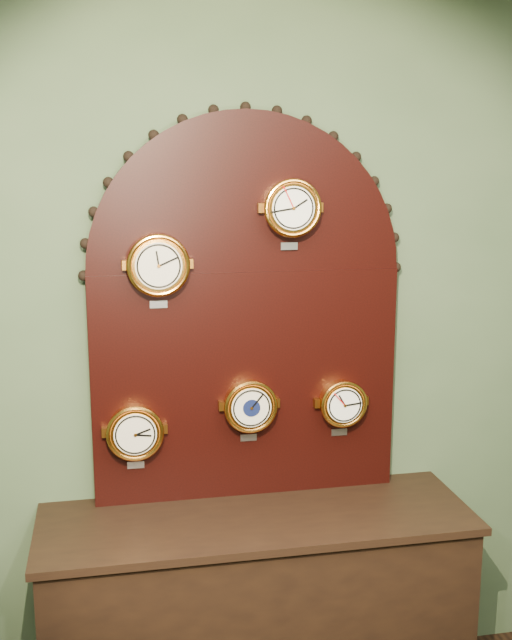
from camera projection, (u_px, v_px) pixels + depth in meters
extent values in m
plane|color=#44593D|center=(244.00, 352.00, 3.03)|extent=(4.00, 0.00, 4.00)
cube|color=black|center=(257.00, 618.00, 2.97)|extent=(1.60, 0.50, 0.80)
cube|color=black|center=(246.00, 385.00, 3.01)|extent=(1.20, 0.06, 0.90)
cylinder|color=black|center=(246.00, 271.00, 2.92)|extent=(1.20, 0.06, 1.20)
cylinder|color=orange|center=(158.00, 265.00, 2.79)|extent=(0.21, 0.08, 0.21)
torus|color=orange|center=(159.00, 266.00, 2.76)|extent=(0.23, 0.02, 0.23)
cylinder|color=beige|center=(159.00, 266.00, 2.75)|extent=(0.17, 0.01, 0.17)
cube|color=#B2B1B9|center=(159.00, 304.00, 2.85)|extent=(0.07, 0.01, 0.03)
cylinder|color=orange|center=(291.00, 208.00, 2.85)|extent=(0.20, 0.08, 0.20)
torus|color=orange|center=(293.00, 208.00, 2.82)|extent=(0.22, 0.02, 0.22)
cylinder|color=white|center=(294.00, 208.00, 2.81)|extent=(0.16, 0.01, 0.16)
cube|color=#B2B1B9|center=(289.00, 246.00, 2.90)|extent=(0.07, 0.01, 0.03)
cylinder|color=orange|center=(135.00, 431.00, 2.90)|extent=(0.20, 0.08, 0.20)
torus|color=orange|center=(135.00, 434.00, 2.87)|extent=(0.22, 0.02, 0.22)
cylinder|color=beige|center=(135.00, 435.00, 2.86)|extent=(0.16, 0.01, 0.16)
cube|color=#B2B1B9|center=(136.00, 465.00, 2.95)|extent=(0.06, 0.01, 0.03)
cylinder|color=orange|center=(250.00, 405.00, 2.97)|extent=(0.19, 0.08, 0.19)
torus|color=orange|center=(251.00, 407.00, 2.94)|extent=(0.21, 0.02, 0.21)
cylinder|color=beige|center=(251.00, 408.00, 2.93)|extent=(0.16, 0.01, 0.16)
cube|color=#B2B1B9|center=(249.00, 437.00, 3.02)|extent=(0.07, 0.01, 0.03)
cylinder|color=#0D153C|center=(252.00, 408.00, 2.93)|extent=(0.07, 0.00, 0.07)
cylinder|color=orange|center=(342.00, 402.00, 3.04)|extent=(0.18, 0.08, 0.18)
torus|color=orange|center=(344.00, 405.00, 3.01)|extent=(0.19, 0.02, 0.19)
cylinder|color=white|center=(345.00, 405.00, 3.00)|extent=(0.14, 0.01, 0.14)
cube|color=#B2B1B9|center=(339.00, 432.00, 3.09)|extent=(0.06, 0.01, 0.03)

